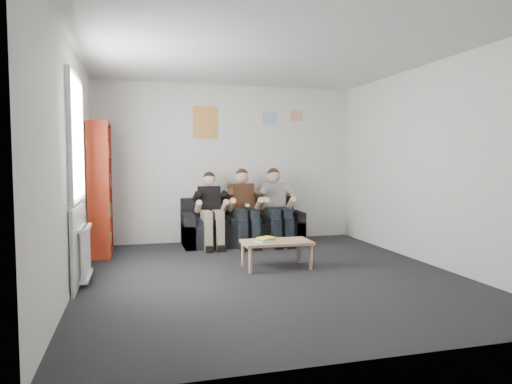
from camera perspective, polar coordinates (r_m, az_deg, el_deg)
room_shell at (r=5.54m, az=1.73°, el=3.41°), size 5.00×5.00×5.00m
sofa at (r=7.72m, az=-1.79°, el=-4.43°), size 1.98×0.81×0.77m
bookshelf at (r=7.16m, az=-18.82°, el=0.38°), size 0.29×0.88×1.96m
coffee_table at (r=5.98m, az=2.57°, el=-6.52°), size 0.89×0.49×0.36m
game_cases at (r=5.92m, az=1.15°, el=-5.97°), size 0.26×0.23×0.05m
person_left at (r=7.39m, az=-5.64°, el=-2.26°), size 0.37×0.80×1.22m
person_middle at (r=7.49m, az=-1.47°, el=-2.00°), size 0.40×0.86×1.27m
person_right at (r=7.64m, az=2.57°, el=-1.87°), size 0.40×0.86×1.27m
radiator at (r=5.64m, az=-20.53°, el=-7.06°), size 0.10×0.64×0.60m
window at (r=5.56m, az=-21.45°, el=-0.17°), size 0.05×1.30×2.36m
poster_large at (r=7.91m, az=-6.34°, el=8.64°), size 0.42×0.01×0.55m
poster_blue at (r=8.18m, az=1.76°, el=9.21°), size 0.25×0.01×0.20m
poster_pink at (r=8.34m, az=5.09°, el=9.44°), size 0.22×0.01×0.18m
poster_sign at (r=7.87m, az=-10.74°, el=10.09°), size 0.20×0.01×0.14m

